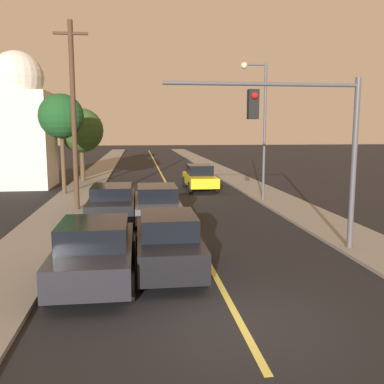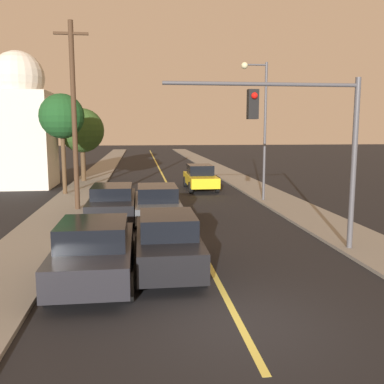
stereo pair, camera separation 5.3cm
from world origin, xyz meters
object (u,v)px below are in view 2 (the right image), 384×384
at_px(utility_pole_left, 74,114).
at_px(domed_building_left, 21,123).
at_px(tree_left_far, 82,131).
at_px(streetlamp_right, 260,114).
at_px(car_near_lane_second, 157,203).
at_px(car_outer_lane_second, 113,202).
at_px(car_far_oncoming, 200,177).
at_px(car_near_lane_front, 167,242).
at_px(car_outer_lane_front, 94,251).
at_px(traffic_signal_mast, 307,130).
at_px(tree_left_near, 62,117).

xyz_separation_m(utility_pole_left, domed_building_left, (-4.98, 9.60, -0.33)).
height_order(tree_left_far, domed_building_left, domed_building_left).
xyz_separation_m(streetlamp_right, utility_pole_left, (-9.60, -1.58, -0.08)).
xyz_separation_m(car_near_lane_second, tree_left_far, (-5.00, 14.36, 3.12)).
relative_size(car_outer_lane_second, car_far_oncoming, 1.05).
distance_m(car_near_lane_front, domed_building_left, 21.31).
xyz_separation_m(car_outer_lane_front, streetlamp_right, (7.75, 11.80, 3.97)).
bearing_deg(traffic_signal_mast, tree_left_far, 115.35).
bearing_deg(traffic_signal_mast, car_near_lane_front, -164.95).
bearing_deg(tree_left_far, traffic_signal_mast, -64.65).
height_order(car_near_lane_front, traffic_signal_mast, traffic_signal_mast).
bearing_deg(utility_pole_left, domed_building_left, 117.43).
bearing_deg(car_far_oncoming, traffic_signal_mast, 94.74).
distance_m(car_near_lane_front, tree_left_far, 22.09).
xyz_separation_m(car_near_lane_second, utility_pole_left, (-3.82, 2.53, 3.96)).
bearing_deg(streetlamp_right, car_near_lane_front, -117.60).
distance_m(car_outer_lane_front, tree_left_far, 22.46).
bearing_deg(car_outer_lane_front, car_outer_lane_second, 90.00).
distance_m(car_near_lane_front, streetlamp_right, 13.08).
height_order(car_outer_lane_front, tree_left_near, tree_left_near).
bearing_deg(utility_pole_left, car_outer_lane_front, -79.72).
xyz_separation_m(car_near_lane_second, streetlamp_right, (5.77, 4.11, 4.04)).
bearing_deg(domed_building_left, traffic_signal_mast, -53.26).
bearing_deg(tree_left_near, car_outer_lane_front, -77.87).
distance_m(car_outer_lane_front, car_far_oncoming, 17.81).
height_order(car_near_lane_front, domed_building_left, domed_building_left).
bearing_deg(traffic_signal_mast, utility_pole_left, 135.32).
relative_size(car_near_lane_front, streetlamp_right, 0.62).
xyz_separation_m(car_near_lane_second, car_outer_lane_front, (-1.97, -7.69, 0.07)).
bearing_deg(car_outer_lane_second, car_outer_lane_front, -90.00).
bearing_deg(car_near_lane_front, car_outer_lane_second, 105.38).
bearing_deg(car_near_lane_front, car_outer_lane_front, -159.04).
distance_m(car_near_lane_second, utility_pole_left, 6.06).
distance_m(car_outer_lane_second, car_far_oncoming, 10.51).
distance_m(car_near_lane_second, car_far_oncoming, 9.89).
relative_size(car_near_lane_second, car_outer_lane_second, 1.01).
distance_m(car_near_lane_front, car_near_lane_second, 6.94).
bearing_deg(car_near_lane_second, car_far_oncoming, 70.70).
bearing_deg(tree_left_near, streetlamp_right, -18.38).
bearing_deg(car_far_oncoming, streetlamp_right, 115.62).
height_order(car_outer_lane_second, traffic_signal_mast, traffic_signal_mast).
bearing_deg(streetlamp_right, tree_left_near, 161.62).
height_order(car_near_lane_front, car_outer_lane_front, car_outer_lane_front).
bearing_deg(car_near_lane_second, tree_left_near, 124.23).
relative_size(car_outer_lane_front, traffic_signal_mast, 0.73).
bearing_deg(tree_left_far, car_near_lane_second, -70.82).
relative_size(traffic_signal_mast, tree_left_near, 1.04).
bearing_deg(car_outer_lane_front, car_far_oncoming, 72.89).
bearing_deg(tree_left_near, car_far_oncoming, 10.24).
height_order(streetlamp_right, tree_left_far, streetlamp_right).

